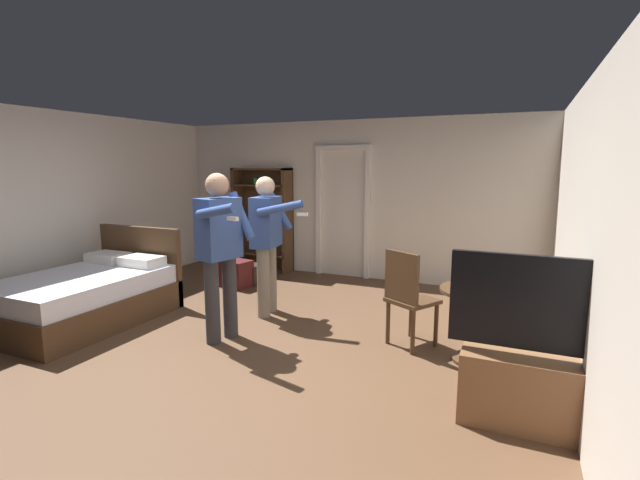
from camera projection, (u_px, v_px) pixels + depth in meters
ground_plane at (230, 350)px, 4.52m from camera, size 7.36×7.36×0.00m
wall_back at (349, 200)px, 7.39m from camera, size 6.25×0.12×2.53m
wall_left at (17, 211)px, 5.54m from camera, size 0.15×6.93×2.53m
wall_right at (599, 248)px, 3.09m from camera, size 0.12×6.93×2.53m
doorway_frame at (343, 202)px, 7.35m from camera, size 0.93×0.08×2.13m
bed at (88, 295)px, 5.34m from camera, size 1.32×1.90×1.02m
bookshelf at (263, 215)px, 7.83m from camera, size 1.05×0.32×1.77m
tv_flatscreen at (531, 375)px, 3.16m from camera, size 1.14×0.40×1.23m
side_table at (478, 313)px, 4.19m from camera, size 0.70×0.70×0.70m
laptop at (476, 284)px, 4.11m from camera, size 0.36×0.36×0.16m
bottle_on_table at (496, 281)px, 4.00m from camera, size 0.06×0.06×0.25m
wooden_chair at (408, 295)px, 4.52m from camera, size 0.57×0.57×0.99m
person_blue_shirt at (220, 245)px, 4.62m from camera, size 0.68×0.70×1.74m
person_striped_shirt at (267, 236)px, 5.46m from camera, size 0.80×0.61×1.69m
suitcase_dark at (248, 273)px, 7.06m from camera, size 0.54×0.37×0.31m
suitcase_small at (233, 273)px, 6.87m from camera, size 0.62×0.43×0.41m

